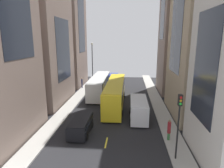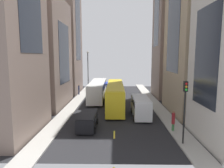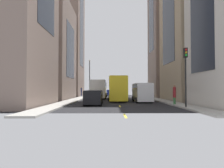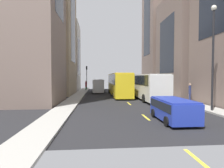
# 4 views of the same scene
# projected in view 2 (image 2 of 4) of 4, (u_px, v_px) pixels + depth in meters

# --- Properties ---
(ground_plane) EXTENTS (39.27, 39.27, 0.00)m
(ground_plane) POSITION_uv_depth(u_px,v_px,m) (115.00, 103.00, 33.97)
(ground_plane) COLOR black
(sidewalk_west) EXTENTS (1.94, 44.00, 0.15)m
(sidewalk_west) POSITION_uv_depth(u_px,v_px,m) (76.00, 102.00, 34.08)
(sidewalk_west) COLOR #9E9B93
(sidewalk_west) RESTS_ON ground
(sidewalk_east) EXTENTS (1.94, 44.00, 0.15)m
(sidewalk_east) POSITION_uv_depth(u_px,v_px,m) (154.00, 103.00, 33.85)
(sidewalk_east) COLOR #9E9B93
(sidewalk_east) RESTS_ON ground
(lane_stripe_1) EXTENTS (0.16, 2.00, 0.01)m
(lane_stripe_1) POSITION_uv_depth(u_px,v_px,m) (114.00, 134.00, 20.10)
(lane_stripe_1) COLOR yellow
(lane_stripe_1) RESTS_ON ground
(lane_stripe_2) EXTENTS (0.16, 2.00, 0.01)m
(lane_stripe_2) POSITION_uv_depth(u_px,v_px,m) (115.00, 115.00, 27.04)
(lane_stripe_2) COLOR yellow
(lane_stripe_2) RESTS_ON ground
(lane_stripe_3) EXTENTS (0.16, 2.00, 0.01)m
(lane_stripe_3) POSITION_uv_depth(u_px,v_px,m) (115.00, 103.00, 33.97)
(lane_stripe_3) COLOR yellow
(lane_stripe_3) RESTS_ON ground
(lane_stripe_4) EXTENTS (0.16, 2.00, 0.01)m
(lane_stripe_4) POSITION_uv_depth(u_px,v_px,m) (115.00, 95.00, 40.91)
(lane_stripe_4) COLOR yellow
(lane_stripe_4) RESTS_ON ground
(lane_stripe_5) EXTENTS (0.16, 2.00, 0.01)m
(lane_stripe_5) POSITION_uv_depth(u_px,v_px,m) (115.00, 90.00, 47.85)
(lane_stripe_5) COLOR yellow
(lane_stripe_5) RESTS_ON ground
(lane_stripe_6) EXTENTS (0.16, 2.00, 0.01)m
(lane_stripe_6) POSITION_uv_depth(u_px,v_px,m) (115.00, 85.00, 54.78)
(lane_stripe_6) COLOR yellow
(lane_stripe_6) RESTS_ON ground
(building_west_1) EXTENTS (7.74, 10.82, 16.50)m
(building_west_1) POSITION_uv_depth(u_px,v_px,m) (40.00, 54.00, 31.06)
(building_west_1) COLOR #7A665B
(building_west_1) RESTS_ON ground
(building_west_2) EXTENTS (6.21, 9.58, 31.56)m
(building_west_2) POSITION_uv_depth(u_px,v_px,m) (63.00, 19.00, 42.09)
(building_west_2) COLOR #7A665B
(building_west_2) RESTS_ON ground
(building_east_1) EXTENTS (8.70, 10.12, 25.29)m
(building_east_1) POSITION_uv_depth(u_px,v_px,m) (206.00, 20.00, 26.47)
(building_east_1) COLOR tan
(building_east_1) RESTS_ON ground
(city_bus_white) EXTENTS (2.81, 12.11, 3.35)m
(city_bus_white) POSITION_uv_depth(u_px,v_px,m) (98.00, 89.00, 36.38)
(city_bus_white) COLOR silver
(city_bus_white) RESTS_ON ground
(streetcar_yellow) EXTENTS (2.70, 14.24, 3.59)m
(streetcar_yellow) POSITION_uv_depth(u_px,v_px,m) (115.00, 93.00, 31.06)
(streetcar_yellow) COLOR yellow
(streetcar_yellow) RESTS_ON ground
(delivery_van_white) EXTENTS (2.25, 5.67, 2.58)m
(delivery_van_white) POSITION_uv_depth(u_px,v_px,m) (141.00, 106.00, 25.84)
(delivery_van_white) COLOR white
(delivery_van_white) RESTS_ON ground
(car_blue_0) EXTENTS (2.08, 4.14, 1.51)m
(car_blue_0) POSITION_uv_depth(u_px,v_px,m) (109.00, 85.00, 49.04)
(car_blue_0) COLOR #2338AD
(car_blue_0) RESTS_ON ground
(car_black_1) EXTENTS (2.03, 4.60, 1.65)m
(car_black_1) POSITION_uv_depth(u_px,v_px,m) (88.00, 120.00, 21.75)
(car_black_1) COLOR black
(car_black_1) RESTS_ON ground
(pedestrian_walking_far) EXTENTS (0.34, 0.34, 2.11)m
(pedestrian_walking_far) POSITION_uv_depth(u_px,v_px,m) (173.00, 120.00, 20.65)
(pedestrian_walking_far) COLOR #336B38
(pedestrian_walking_far) RESTS_ON ground
(pedestrian_crossing_near) EXTENTS (0.29, 0.29, 2.11)m
(pedestrian_crossing_near) POSITION_uv_depth(u_px,v_px,m) (79.00, 89.00, 40.55)
(pedestrian_crossing_near) COLOR navy
(pedestrian_crossing_near) RESTS_ON ground
(traffic_light_near_corner) EXTENTS (0.32, 0.44, 5.55)m
(traffic_light_near_corner) POSITION_uv_depth(u_px,v_px,m) (185.00, 100.00, 17.17)
(traffic_light_near_corner) COLOR black
(traffic_light_near_corner) RESTS_ON ground
(streetlamp_near) EXTENTS (0.44, 0.44, 8.88)m
(streetlamp_near) POSITION_uv_depth(u_px,v_px,m) (88.00, 67.00, 45.72)
(streetlamp_near) COLOR black
(streetlamp_near) RESTS_ON ground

